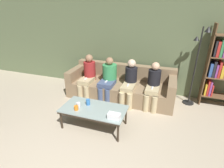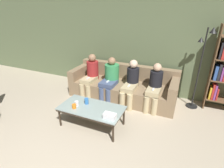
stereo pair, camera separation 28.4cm
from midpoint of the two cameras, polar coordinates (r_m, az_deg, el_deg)
wall_back at (r=4.75m, az=3.43°, el=13.20°), size 12.00×0.06×2.60m
couch at (r=4.55m, az=1.20°, el=-0.71°), size 2.67×0.97×0.79m
coffee_table at (r=3.42m, az=-8.36°, el=-8.45°), size 1.24×0.64×0.41m
cup_near_left at (r=3.50m, az=-10.15°, el=-5.89°), size 0.08×0.08×0.12m
cup_near_right at (r=3.39m, az=-14.00°, el=-7.62°), size 0.08×0.08×0.09m
cup_far_center at (r=3.47m, az=-13.25°, el=-6.71°), size 0.08×0.08×0.10m
tissue_box at (r=3.06m, az=-1.99°, el=-10.42°), size 0.22×0.12×0.13m
bookshelf at (r=4.56m, az=31.09°, el=4.49°), size 0.98×0.32×1.88m
standing_lamp at (r=4.28m, az=24.51°, el=7.40°), size 0.31×0.26×1.83m
seated_person_left_end at (r=4.56m, az=-9.59°, el=2.85°), size 0.31×0.64×1.08m
seated_person_mid_left at (r=4.35m, az=-3.05°, el=2.11°), size 0.36×0.66×1.06m
seated_person_mid_right at (r=4.16m, az=3.84°, el=0.81°), size 0.31×0.67×1.06m
seated_person_right_end at (r=4.08m, az=11.37°, el=-0.22°), size 0.31×0.63×1.05m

